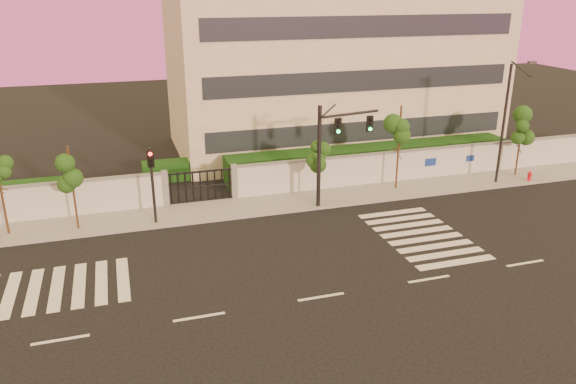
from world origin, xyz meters
name	(u,v)px	position (x,y,z in m)	size (l,w,h in m)	color
ground	(321,297)	(0.00, 0.00, 0.00)	(120.00, 120.00, 0.00)	black
sidewalk	(257,206)	(0.00, 10.50, 0.07)	(60.00, 3.00, 0.15)	gray
perimeter_wall	(252,181)	(0.10, 12.00, 1.07)	(60.00, 0.36, 2.20)	silver
hedge_row	(258,170)	(1.17, 14.74, 0.82)	(41.00, 4.25, 1.80)	#163810
institutional_building	(332,67)	(9.00, 21.99, 6.16)	(24.40, 12.40, 12.25)	beige
road_markings	(260,262)	(-1.58, 3.76, 0.01)	(57.00, 7.62, 0.02)	silver
street_tree_c	(71,169)	(-9.70, 10.03, 3.37)	(1.35, 1.08, 4.58)	#382314
street_tree_d	(318,155)	(3.53, 10.07, 2.94)	(1.30, 1.03, 3.99)	#382314
street_tree_e	(400,129)	(8.97, 10.68, 3.93)	(1.48, 1.18, 5.34)	#382314
street_tree_f	(522,127)	(17.84, 10.69, 3.38)	(1.50, 1.19, 4.60)	#382314
traffic_signal_main	(332,144)	(4.02, 9.25, 3.76)	(3.74, 0.86, 5.94)	black
traffic_signal_secondary	(152,177)	(-5.81, 9.58, 2.70)	(0.33, 0.33, 4.25)	black
streetlight_east	(506,119)	(15.65, 9.64, 4.31)	(0.48, 1.92, 7.98)	black
fire_hydrant	(529,177)	(17.86, 9.38, 0.38)	(0.30, 0.29, 0.76)	red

